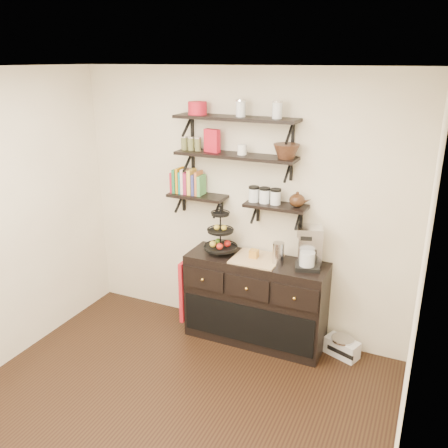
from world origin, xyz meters
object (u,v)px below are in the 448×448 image
sideboard (255,300)px  fruit_stand (221,237)px  coffee_maker (309,248)px  radio (342,347)px

sideboard → fruit_stand: (-0.39, 0.00, 0.62)m
sideboard → coffee_maker: bearing=3.2°
sideboard → coffee_maker: (0.51, 0.03, 0.64)m
coffee_maker → fruit_stand: bearing=165.1°
fruit_stand → sideboard: bearing=-0.5°
coffee_maker → sideboard: bearing=166.7°
fruit_stand → coffee_maker: bearing=1.6°
sideboard → coffee_maker: size_ratio=3.40×
coffee_maker → radio: bearing=-8.3°
fruit_stand → coffee_maker: fruit_stand is taller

